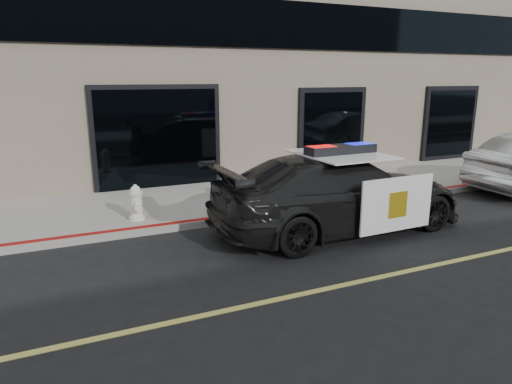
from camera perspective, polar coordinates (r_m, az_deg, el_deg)
name	(u,v)px	position (r m, az deg, el deg)	size (l,w,h in m)	color
ground	(331,288)	(7.06, 9.40, -11.75)	(120.00, 120.00, 0.00)	black
sidewalk_n	(215,199)	(11.49, -5.09, -0.93)	(60.00, 3.50, 0.15)	gray
police_car	(339,192)	(9.42, 10.33, -0.01)	(2.62, 5.49, 1.76)	black
fire_hydrant	(136,203)	(9.84, -14.74, -1.38)	(0.34, 0.47, 0.75)	white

